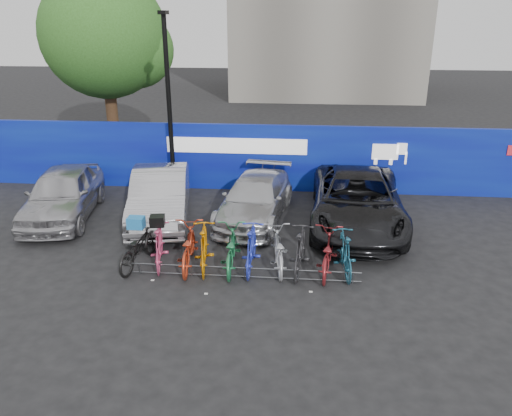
# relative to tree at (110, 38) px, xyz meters

# --- Properties ---
(ground) EXTENTS (100.00, 100.00, 0.00)m
(ground) POSITION_rel_tree_xyz_m (6.77, -10.06, -5.07)
(ground) COLOR black
(ground) RESTS_ON ground
(hoarding) EXTENTS (22.00, 0.18, 2.40)m
(hoarding) POSITION_rel_tree_xyz_m (6.78, -4.06, -3.86)
(hoarding) COLOR #090B88
(hoarding) RESTS_ON ground
(tree) EXTENTS (5.40, 5.20, 7.80)m
(tree) POSITION_rel_tree_xyz_m (0.00, 0.00, 0.00)
(tree) COLOR #382314
(tree) RESTS_ON ground
(lamppost) EXTENTS (0.25, 0.50, 6.11)m
(lamppost) POSITION_rel_tree_xyz_m (3.57, -4.66, -1.80)
(lamppost) COLOR black
(lamppost) RESTS_ON ground
(bike_rack) EXTENTS (5.60, 0.03, 0.30)m
(bike_rack) POSITION_rel_tree_xyz_m (6.77, -10.66, -4.91)
(bike_rack) COLOR #595B60
(bike_rack) RESTS_ON ground
(car_0) EXTENTS (2.56, 4.85, 1.57)m
(car_0) POSITION_rel_tree_xyz_m (0.71, -7.25, -4.28)
(car_0) COLOR #A8A8AC
(car_0) RESTS_ON ground
(car_1) EXTENTS (2.52, 4.97, 1.56)m
(car_1) POSITION_rel_tree_xyz_m (3.77, -7.13, -4.29)
(car_1) COLOR #A2A1A6
(car_1) RESTS_ON ground
(car_2) EXTENTS (2.45, 4.75, 1.32)m
(car_2) POSITION_rel_tree_xyz_m (6.68, -6.82, -4.41)
(car_2) COLOR #AFAFB3
(car_2) RESTS_ON ground
(car_3) EXTENTS (2.95, 5.90, 1.60)m
(car_3) POSITION_rel_tree_xyz_m (9.77, -7.09, -4.27)
(car_3) COLOR black
(car_3) RESTS_ON ground
(bike_0) EXTENTS (1.02, 2.06, 1.03)m
(bike_0) POSITION_rel_tree_xyz_m (4.03, -10.20, -4.55)
(bike_0) COLOR black
(bike_0) RESTS_ON ground
(bike_1) EXTENTS (0.86, 1.87, 1.08)m
(bike_1) POSITION_rel_tree_xyz_m (4.55, -10.13, -4.53)
(bike_1) COLOR #D84373
(bike_1) RESTS_ON ground
(bike_2) EXTENTS (0.90, 2.09, 1.07)m
(bike_2) POSITION_rel_tree_xyz_m (5.29, -10.15, -4.53)
(bike_2) COLOR #B9361A
(bike_2) RESTS_ON ground
(bike_3) EXTENTS (0.79, 1.94, 1.13)m
(bike_3) POSITION_rel_tree_xyz_m (5.71, -10.19, -4.50)
(bike_3) COLOR orange
(bike_3) RESTS_ON ground
(bike_4) EXTENTS (0.82, 2.04, 1.05)m
(bike_4) POSITION_rel_tree_xyz_m (6.37, -10.15, -4.54)
(bike_4) COLOR #1F7441
(bike_4) RESTS_ON ground
(bike_5) EXTENTS (0.57, 1.90, 1.14)m
(bike_5) POSITION_rel_tree_xyz_m (6.89, -10.14, -4.50)
(bike_5) COLOR #2635C2
(bike_5) RESTS_ON ground
(bike_6) EXTENTS (0.91, 1.99, 1.01)m
(bike_6) POSITION_rel_tree_xyz_m (7.55, -10.04, -4.56)
(bike_6) COLOR #AAADB1
(bike_6) RESTS_ON ground
(bike_7) EXTENTS (0.77, 1.95, 1.14)m
(bike_7) POSITION_rel_tree_xyz_m (8.11, -10.18, -4.50)
(bike_7) COLOR #29292C
(bike_7) RESTS_ON ground
(bike_8) EXTENTS (0.91, 2.04, 1.04)m
(bike_8) POSITION_rel_tree_xyz_m (8.76, -10.14, -4.55)
(bike_8) COLOR maroon
(bike_8) RESTS_ON ground
(bike_9) EXTENTS (0.70, 1.83, 1.07)m
(bike_9) POSITION_rel_tree_xyz_m (9.19, -10.14, -4.53)
(bike_9) COLOR #1C566F
(bike_9) RESTS_ON ground
(cargo_crate) EXTENTS (0.41, 0.31, 0.29)m
(cargo_crate) POSITION_rel_tree_xyz_m (4.03, -10.20, -3.89)
(cargo_crate) COLOR #1D6CAF
(cargo_crate) RESTS_ON bike_0
(cargo_topcase) EXTENTS (0.40, 0.37, 0.26)m
(cargo_topcase) POSITION_rel_tree_xyz_m (4.55, -10.13, -3.85)
(cargo_topcase) COLOR black
(cargo_topcase) RESTS_ON bike_1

